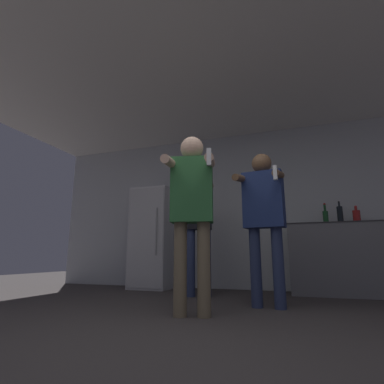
% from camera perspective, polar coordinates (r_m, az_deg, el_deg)
% --- Properties ---
extents(ground_plane, '(14.00, 14.00, 0.00)m').
position_cam_1_polar(ground_plane, '(1.88, -5.77, -27.76)').
color(ground_plane, '#383333').
extents(wall_back, '(7.00, 0.06, 2.55)m').
position_cam_1_polar(wall_back, '(4.98, 10.27, -3.09)').
color(wall_back, '#B2B7BC').
rests_on(wall_back, ground_plane).
extents(ceiling_slab, '(7.00, 3.71, 0.05)m').
position_cam_1_polar(ceiling_slab, '(3.92, 5.53, 19.78)').
color(ceiling_slab, silver).
rests_on(ceiling_slab, wall_back).
extents(refrigerator, '(0.64, 0.66, 1.62)m').
position_cam_1_polar(refrigerator, '(5.06, -7.30, -8.64)').
color(refrigerator, silver).
rests_on(refrigerator, ground_plane).
extents(counter, '(1.38, 0.60, 0.95)m').
position_cam_1_polar(counter, '(4.59, 26.69, -11.29)').
color(counter, slate).
rests_on(counter, ground_plane).
extents(bottle_brown_liquor, '(0.08, 0.08, 0.31)m').
position_cam_1_polar(bottle_brown_liquor, '(4.64, 26.37, -3.86)').
color(bottle_brown_liquor, black).
rests_on(bottle_brown_liquor, counter).
extents(bottle_green_wine, '(0.07, 0.07, 0.30)m').
position_cam_1_polar(bottle_green_wine, '(4.62, 24.09, -4.21)').
color(bottle_green_wine, '#194723').
rests_on(bottle_green_wine, counter).
extents(bottle_short_whiskey, '(0.10, 0.10, 0.24)m').
position_cam_1_polar(bottle_short_whiskey, '(4.66, 28.86, -4.04)').
color(bottle_short_whiskey, maroon).
rests_on(bottle_short_whiskey, counter).
extents(person_woman_foreground, '(0.52, 0.59, 1.63)m').
position_cam_1_polar(person_woman_foreground, '(2.74, -0.02, -2.04)').
color(person_woman_foreground, '#75664C').
rests_on(person_woman_foreground, ground_plane).
extents(person_man_side, '(0.51, 0.52, 1.61)m').
position_cam_1_polar(person_man_side, '(3.26, 13.52, -3.49)').
color(person_man_side, navy).
rests_on(person_man_side, ground_plane).
extents(person_spectator_back, '(0.53, 0.57, 1.73)m').
position_cam_1_polar(person_spectator_back, '(4.06, 1.07, -5.31)').
color(person_spectator_back, navy).
rests_on(person_spectator_back, ground_plane).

